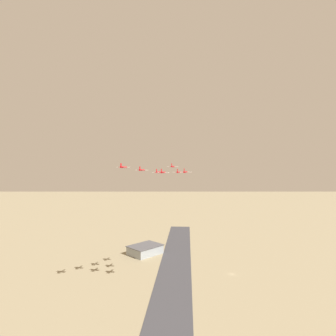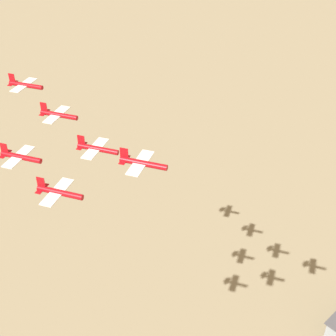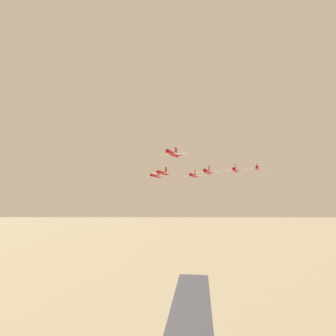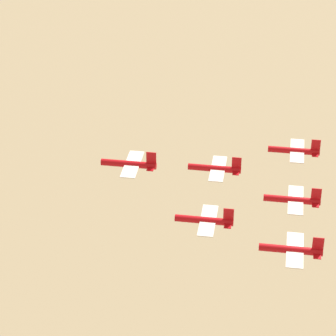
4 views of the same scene
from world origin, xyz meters
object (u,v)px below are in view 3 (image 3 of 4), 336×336
jet_2 (163,173)px  jet_5 (156,176)px  jet_0 (173,154)px  jet_6 (257,168)px  jet_4 (193,176)px  jet_1 (207,172)px  jet_3 (235,170)px

jet_2 → jet_5: jet_5 is taller
jet_0 → jet_5: 28.65m
jet_6 → jet_4: bearing=29.5°
jet_1 → jet_2: 14.40m
jet_0 → jet_3: (-28.40, 0.89, -2.46)m
jet_1 → jet_5: size_ratio=1.00×
jet_5 → jet_6: bearing=-161.2°
jet_3 → jet_4: (6.91, -12.64, -1.50)m
jet_3 → jet_4: bearing=0.0°
jet_2 → jet_4: 14.20m
jet_1 → jet_5: 24.84m
jet_1 → jet_5: jet_5 is taller
jet_3 → jet_2: bearing=29.5°
jet_2 → jet_4: (-14.20, 0.44, -0.02)m
jet_4 → jet_3: bearing=-180.0°
jet_5 → jet_6: (-28.02, 25.72, 2.99)m
jet_3 → jet_6: size_ratio=1.00×
jet_2 → jet_0: bearing=120.5°
jet_2 → jet_3: (-21.11, 13.08, 1.47)m
jet_0 → jet_5: size_ratio=1.00×
jet_6 → jet_0: bearing=59.5°
jet_2 → jet_3: bearing=-150.5°
jet_5 → jet_3: bearing=-180.0°
jet_3 → jet_5: 28.83m
jet_1 → jet_2: size_ratio=1.00×
jet_1 → jet_3: size_ratio=1.00×
jet_4 → jet_2: bearing=59.5°
jet_0 → jet_1: 14.75m
jet_0 → jet_5: (-14.57, -24.39, -3.70)m
jet_0 → jet_6: size_ratio=1.00×
jet_4 → jet_6: jet_6 is taller
jet_3 → jet_6: (-14.20, 0.44, 1.75)m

